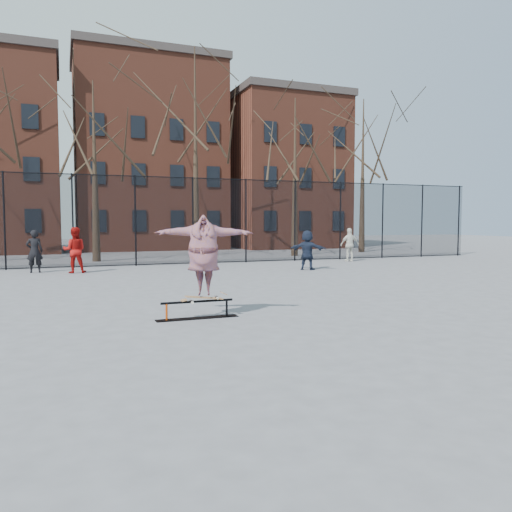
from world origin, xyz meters
name	(u,v)px	position (x,y,z in m)	size (l,w,h in m)	color
ground	(288,315)	(0.00, 0.00, 0.00)	(100.00, 100.00, 0.00)	#5F5E63
skate_rail	(197,311)	(-1.89, 0.30, 0.15)	(1.70, 0.26, 0.37)	black
skateboard	(204,298)	(-1.75, 0.30, 0.42)	(0.83, 0.20, 0.10)	olive
skater	(204,255)	(-1.75, 0.30, 1.29)	(2.01, 0.55, 1.64)	#56388D
bystander_black	(34,251)	(-5.44, 11.39, 0.83)	(0.60, 0.40, 1.65)	black
bystander_red	(74,250)	(-4.01, 10.74, 0.88)	(0.85, 0.66, 1.75)	#A6110E
bystander_white	(350,245)	(8.78, 11.71, 0.82)	(0.96, 0.40, 1.64)	silver
bystander_navy	(307,250)	(4.86, 8.62, 0.81)	(1.50, 0.48, 1.62)	#1B2337
fence	(167,220)	(-0.01, 13.00, 2.05)	(34.03, 0.07, 4.00)	black
tree_row	(145,118)	(-0.25, 17.15, 7.36)	(33.66, 7.46, 10.67)	black
rowhouses	(140,162)	(0.72, 26.00, 6.06)	(29.00, 7.00, 13.00)	brown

